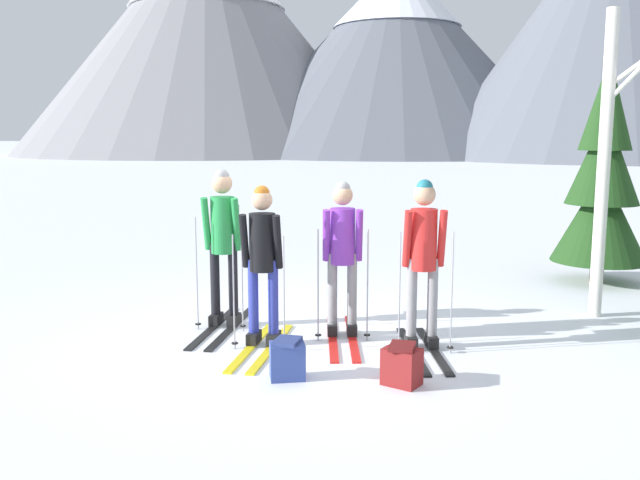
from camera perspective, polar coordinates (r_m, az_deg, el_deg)
name	(u,v)px	position (r m, az deg, el deg)	size (l,w,h in m)	color
ground_plane	(293,336)	(7.75, -2.29, -8.06)	(400.00, 400.00, 0.00)	white
skier_in_green	(223,238)	(8.02, -8.08, 0.20)	(0.61, 1.81, 1.85)	black
skier_in_black	(263,256)	(7.25, -4.79, -1.37)	(0.61, 1.72, 1.72)	yellow
skier_in_purple	(342,252)	(7.55, 1.89, -1.04)	(0.76, 1.75, 1.74)	red
skier_in_red	(423,253)	(7.19, 8.60, -1.11)	(0.77, 1.61, 1.79)	black
pine_tree_mid	(603,181)	(11.13, 22.55, 4.59)	(1.41, 1.41, 3.41)	#51381E
birch_tree_tall	(605,162)	(8.98, 22.73, 6.01)	(0.66, 0.49, 3.72)	silver
backpack_on_snow_front	(402,365)	(6.31, 6.86, -10.33)	(0.38, 0.33, 0.38)	maroon
backpack_on_snow_beside	(287,359)	(6.42, -2.75, -9.92)	(0.39, 0.34, 0.38)	#384C99
mountain_ridge_distant	(427,40)	(75.75, 8.95, 16.21)	(103.62, 43.88, 26.76)	gray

